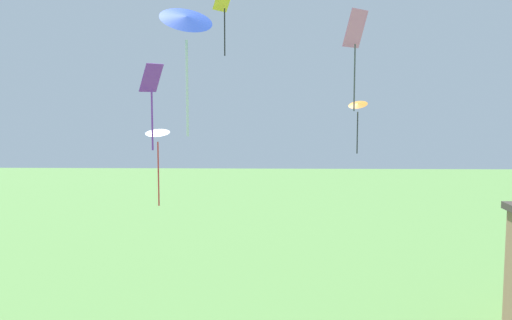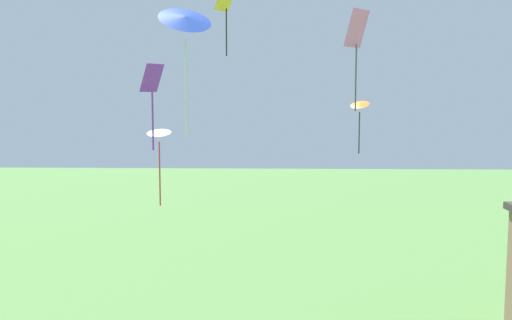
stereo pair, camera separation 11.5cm
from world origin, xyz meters
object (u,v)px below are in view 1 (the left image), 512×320
(kite_pink_diamond, at_px, (355,38))
(kite_yellow_diamond, at_px, (224,1))
(kite_blue_delta, at_px, (186,22))
(kite_orange_delta, at_px, (358,107))
(kite_purple_streamer, at_px, (152,90))
(kite_white_delta, at_px, (158,137))

(kite_pink_diamond, bearing_deg, kite_yellow_diamond, 145.02)
(kite_blue_delta, height_order, kite_yellow_diamond, kite_yellow_diamond)
(kite_orange_delta, relative_size, kite_purple_streamer, 0.89)
(kite_yellow_diamond, bearing_deg, kite_pink_diamond, -34.98)
(kite_blue_delta, relative_size, kite_pink_diamond, 0.78)
(kite_white_delta, distance_m, kite_yellow_diamond, 6.20)
(kite_purple_streamer, bearing_deg, kite_pink_diamond, 30.29)
(kite_orange_delta, distance_m, kite_yellow_diamond, 6.54)
(kite_white_delta, distance_m, kite_blue_delta, 8.76)
(kite_purple_streamer, relative_size, kite_yellow_diamond, 0.82)
(kite_yellow_diamond, distance_m, kite_pink_diamond, 5.80)
(kite_white_delta, height_order, kite_purple_streamer, kite_purple_streamer)
(kite_white_delta, distance_m, kite_purple_streamer, 3.94)
(kite_orange_delta, bearing_deg, kite_blue_delta, -114.20)
(kite_white_delta, bearing_deg, kite_blue_delta, -74.77)
(kite_purple_streamer, height_order, kite_blue_delta, kite_blue_delta)
(kite_purple_streamer, height_order, kite_pink_diamond, kite_pink_diamond)
(kite_yellow_diamond, bearing_deg, kite_purple_streamer, -102.42)
(kite_blue_delta, bearing_deg, kite_pink_diamond, 61.07)
(kite_purple_streamer, bearing_deg, kite_yellow_diamond, 77.58)
(kite_purple_streamer, xyz_separation_m, kite_pink_diamond, (6.00, 3.51, 1.75))
(kite_yellow_diamond, relative_size, kite_pink_diamond, 0.87)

